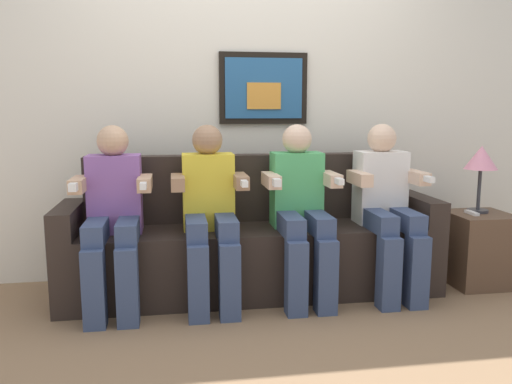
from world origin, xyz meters
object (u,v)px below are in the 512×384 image
object	(u,v)px
person_leftmost	(113,211)
person_right_center	(301,205)
table_lamp	(481,161)
couch	(252,245)
person_rightmost	(387,203)
spare_remote_on_table	(472,213)
side_table_right	(478,249)
person_left_center	(210,208)

from	to	relation	value
person_leftmost	person_right_center	size ratio (longest dim) A/B	1.00
table_lamp	couch	bearing A→B (deg)	177.66
person_rightmost	spare_remote_on_table	world-z (taller)	person_rightmost
person_rightmost	spare_remote_on_table	size ratio (longest dim) A/B	8.54
side_table_right	person_leftmost	bearing A→B (deg)	-178.55
couch	person_right_center	bearing A→B (deg)	-30.51
couch	person_left_center	distance (m)	0.44
person_leftmost	person_right_center	world-z (taller)	same
couch	table_lamp	xyz separation A→B (m)	(1.57, -0.06, 0.55)
couch	side_table_right	xyz separation A→B (m)	(1.57, -0.11, -0.06)
person_left_center	spare_remote_on_table	xyz separation A→B (m)	(1.78, 0.04, -0.10)
couch	person_right_center	distance (m)	0.44
person_leftmost	person_right_center	xyz separation A→B (m)	(1.15, 0.00, 0.00)
couch	spare_remote_on_table	world-z (taller)	couch
side_table_right	table_lamp	bearing A→B (deg)	86.97
person_rightmost	table_lamp	size ratio (longest dim) A/B	2.41
person_rightmost	side_table_right	xyz separation A→B (m)	(0.71, 0.06, -0.36)
person_right_center	spare_remote_on_table	world-z (taller)	person_right_center
person_right_center	person_rightmost	world-z (taller)	same
person_rightmost	couch	bearing A→B (deg)	168.93
person_right_center	spare_remote_on_table	size ratio (longest dim) A/B	8.54
person_right_center	person_left_center	bearing A→B (deg)	179.95
spare_remote_on_table	person_right_center	bearing A→B (deg)	-177.88
side_table_right	person_right_center	bearing A→B (deg)	-177.26
person_leftmost	person_rightmost	size ratio (longest dim) A/B	1.00
person_leftmost	person_rightmost	bearing A→B (deg)	0.02
person_left_center	person_right_center	xyz separation A→B (m)	(0.57, -0.00, 0.00)
person_rightmost	side_table_right	bearing A→B (deg)	4.92
couch	person_leftmost	xyz separation A→B (m)	(-0.86, -0.17, 0.29)
couch	table_lamp	distance (m)	1.67
person_left_center	person_rightmost	distance (m)	1.15
person_leftmost	side_table_right	xyz separation A→B (m)	(2.43, 0.06, -0.36)
couch	spare_remote_on_table	size ratio (longest dim) A/B	18.77
person_rightmost	side_table_right	distance (m)	0.80
person_leftmost	person_left_center	world-z (taller)	same
person_rightmost	person_left_center	bearing A→B (deg)	180.00
spare_remote_on_table	couch	bearing A→B (deg)	175.24
person_rightmost	table_lamp	world-z (taller)	person_rightmost
spare_remote_on_table	table_lamp	bearing A→B (deg)	36.67
side_table_right	spare_remote_on_table	bearing A→B (deg)	-167.82
person_leftmost	person_right_center	bearing A→B (deg)	0.00
person_left_center	side_table_right	size ratio (longest dim) A/B	2.22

